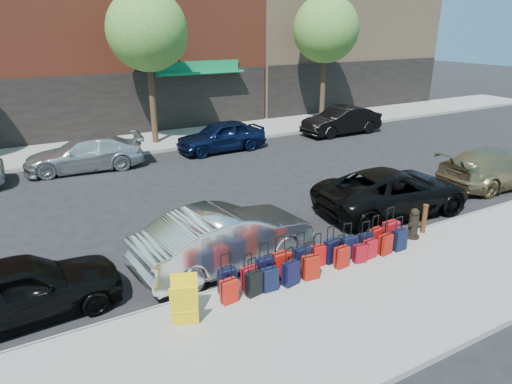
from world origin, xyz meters
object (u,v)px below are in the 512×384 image
tree_center (150,33)px  tree_right (328,31)px  car_far_3 (341,121)px  suitcase_front_5 (318,256)px  car_near_0 (19,289)px  car_far_2 (221,136)px  car_near_1 (226,238)px  car_far_1 (85,154)px  car_near_3 (498,167)px  display_rack (184,302)px  car_near_2 (393,191)px  bollard (424,218)px  fire_hydrant (414,224)px

tree_center → tree_right: (10.50, 0.00, 0.00)m
tree_center → car_far_3: size_ratio=1.58×
suitcase_front_5 → car_near_0: size_ratio=0.21×
suitcase_front_5 → car_far_2: (2.88, 11.57, 0.32)m
tree_right → car_near_1: size_ratio=1.55×
car_far_2 → car_far_3: size_ratio=0.94×
car_far_3 → car_near_0: bearing=-59.3°
car_far_1 → car_far_2: car_far_2 is taller
car_near_3 → car_near_1: bearing=96.3°
suitcase_front_5 → display_rack: bearing=-168.3°
car_near_0 → car_near_2: car_near_2 is taller
car_near_3 → car_far_2: car_far_2 is taller
suitcase_front_5 → bollard: bearing=4.1°
tree_center → fire_hydrant: 15.33m
car_near_0 → display_rack: bearing=-128.3°
car_near_2 → car_near_3: 5.38m
car_far_2 → car_far_1: bearing=-92.0°
car_near_0 → car_far_2: car_far_2 is taller
suitcase_front_5 → car_far_2: 11.92m
car_near_3 → tree_right: bearing=-2.0°
bollard → car_far_2: size_ratio=0.20×
car_near_1 → car_far_3: size_ratio=1.02×
car_near_0 → car_far_3: car_far_3 is taller
tree_center → fire_hydrant: (2.68, -14.29, -4.86)m
tree_center → bollard: tree_center is taller
display_rack → car_far_3: (13.95, 12.08, 0.13)m
tree_center → fire_hydrant: size_ratio=8.30×
bollard → car_near_1: 5.81m
car_near_0 → car_far_1: bearing=-20.0°
tree_right → car_near_0: tree_right is taller
bollard → display_rack: display_rack is taller
car_far_1 → bollard: bearing=37.9°
tree_center → car_near_1: 13.90m
car_near_0 → car_near_2: 10.94m
suitcase_front_5 → car_far_3: car_far_3 is taller
car_far_1 → car_near_3: bearing=59.4°
fire_hydrant → car_near_3: (6.50, 1.87, 0.17)m
car_near_3 → car_far_1: bearing=57.5°
car_far_1 → suitcase_front_5: bearing=22.4°
tree_right → display_rack: 21.48m
tree_center → suitcase_front_5: 15.12m
tree_right → car_near_2: size_ratio=1.40×
bollard → display_rack: size_ratio=0.88×
tree_center → car_near_3: 16.14m
fire_hydrant → car_far_1: size_ratio=0.18×
tree_right → car_far_1: (-14.52, -2.61, -4.72)m
tree_right → fire_hydrant: size_ratio=8.30×
car_near_2 → car_far_3: car_far_3 is taller
car_near_2 → bollard: bearing=166.8°
bollard → car_far_3: bearing=60.7°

